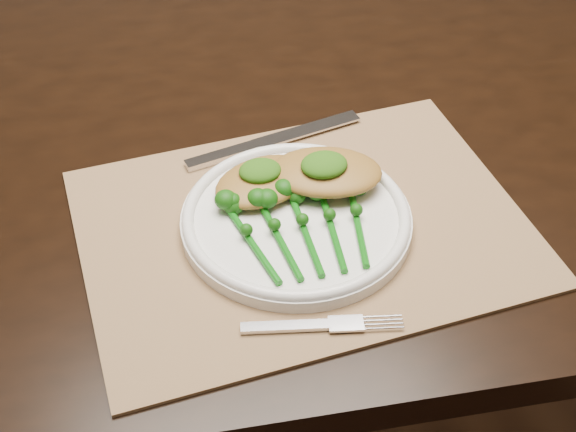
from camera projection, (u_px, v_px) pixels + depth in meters
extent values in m
plane|color=#52311C|center=(316.00, 382.00, 1.65)|extent=(4.00, 4.00, 0.00)
cube|color=black|center=(291.00, 131.00, 1.07)|extent=(1.65, 1.00, 0.04)
cube|color=olive|center=(303.00, 227.00, 0.90)|extent=(0.52, 0.40, 0.00)
cylinder|color=white|center=(296.00, 221.00, 0.89)|extent=(0.26, 0.26, 0.02)
torus|color=white|center=(296.00, 215.00, 0.88)|extent=(0.25, 0.25, 0.01)
cube|color=silver|center=(222.00, 156.00, 0.98)|extent=(0.10, 0.04, 0.01)
cube|color=silver|center=(307.00, 130.00, 1.02)|extent=(0.15, 0.05, 0.00)
cube|color=silver|center=(286.00, 327.00, 0.78)|extent=(0.09, 0.03, 0.00)
ellipsoid|color=olive|center=(263.00, 181.00, 0.91)|extent=(0.14, 0.12, 0.02)
ellipsoid|color=olive|center=(326.00, 172.00, 0.91)|extent=(0.15, 0.12, 0.03)
ellipsoid|color=#1A4509|center=(260.00, 171.00, 0.90)|extent=(0.05, 0.04, 0.02)
ellipsoid|color=#1A4509|center=(324.00, 165.00, 0.90)|extent=(0.05, 0.05, 0.02)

